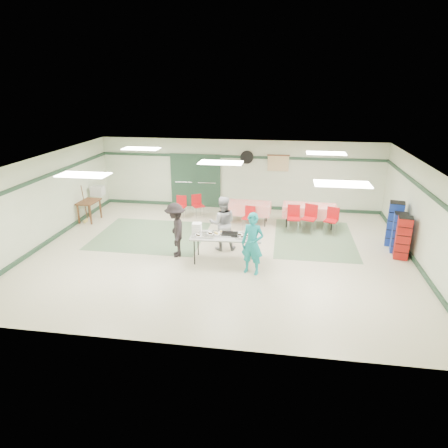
# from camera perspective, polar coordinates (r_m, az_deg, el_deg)

# --- Properties ---
(floor) EXTENTS (11.00, 11.00, 0.00)m
(floor) POSITION_cam_1_polar(r_m,az_deg,el_deg) (11.89, -0.44, -4.02)
(floor) COLOR beige
(floor) RESTS_ON ground
(ceiling) EXTENTS (11.00, 11.00, 0.00)m
(ceiling) POSITION_cam_1_polar(r_m,az_deg,el_deg) (11.08, -0.47, 8.86)
(ceiling) COLOR white
(ceiling) RESTS_ON wall_back
(wall_back) EXTENTS (11.00, 0.00, 11.00)m
(wall_back) POSITION_cam_1_polar(r_m,az_deg,el_deg) (15.73, 2.16, 7.07)
(wall_back) COLOR beige
(wall_back) RESTS_ON floor
(wall_front) EXTENTS (11.00, 0.00, 11.00)m
(wall_front) POSITION_cam_1_polar(r_m,az_deg,el_deg) (7.33, -6.07, -8.32)
(wall_front) COLOR beige
(wall_front) RESTS_ON floor
(wall_left) EXTENTS (0.00, 9.00, 9.00)m
(wall_left) POSITION_cam_1_polar(r_m,az_deg,el_deg) (13.40, -24.40, 3.06)
(wall_left) COLOR beige
(wall_left) RESTS_ON floor
(wall_right) EXTENTS (0.00, 9.00, 9.00)m
(wall_right) POSITION_cam_1_polar(r_m,az_deg,el_deg) (11.90, 26.71, 0.76)
(wall_right) COLOR beige
(wall_right) RESTS_ON floor
(trim_back) EXTENTS (11.00, 0.06, 0.10)m
(trim_back) POSITION_cam_1_polar(r_m,az_deg,el_deg) (15.56, 2.18, 9.56)
(trim_back) COLOR #203C2A
(trim_back) RESTS_ON wall_back
(baseboard_back) EXTENTS (11.00, 0.06, 0.12)m
(baseboard_back) POSITION_cam_1_polar(r_m,az_deg,el_deg) (16.03, 2.09, 2.54)
(baseboard_back) COLOR #203C2A
(baseboard_back) RESTS_ON floor
(trim_left) EXTENTS (0.06, 9.00, 0.10)m
(trim_left) POSITION_cam_1_polar(r_m,az_deg,el_deg) (13.22, -24.71, 5.96)
(trim_left) COLOR #203C2A
(trim_left) RESTS_ON wall_back
(baseboard_left) EXTENTS (0.06, 9.00, 0.12)m
(baseboard_left) POSITION_cam_1_polar(r_m,az_deg,el_deg) (13.77, -23.55, -2.08)
(baseboard_left) COLOR #203C2A
(baseboard_left) RESTS_ON floor
(trim_right) EXTENTS (0.06, 9.00, 0.10)m
(trim_right) POSITION_cam_1_polar(r_m,az_deg,el_deg) (11.70, 27.09, 4.01)
(trim_right) COLOR #203C2A
(trim_right) RESTS_ON wall_back
(baseboard_right) EXTENTS (0.06, 9.00, 0.12)m
(baseboard_right) POSITION_cam_1_polar(r_m,az_deg,el_deg) (12.32, 25.67, -4.91)
(baseboard_right) COLOR #203C2A
(baseboard_right) RESTS_ON floor
(green_patch_a) EXTENTS (3.50, 3.00, 0.01)m
(green_patch_a) POSITION_cam_1_polar(r_m,az_deg,el_deg) (13.37, -10.39, -1.59)
(green_patch_a) COLOR gray
(green_patch_a) RESTS_ON floor
(green_patch_b) EXTENTS (2.50, 3.50, 0.01)m
(green_patch_b) POSITION_cam_1_polar(r_m,az_deg,el_deg) (13.19, 12.73, -2.06)
(green_patch_b) COLOR gray
(green_patch_b) RESTS_ON floor
(double_door_left) EXTENTS (0.90, 0.06, 2.10)m
(double_door_left) POSITION_cam_1_polar(r_m,az_deg,el_deg) (16.13, -5.72, 6.21)
(double_door_left) COLOR #979997
(double_door_left) RESTS_ON floor
(double_door_right) EXTENTS (0.90, 0.06, 2.10)m
(double_door_right) POSITION_cam_1_polar(r_m,az_deg,el_deg) (15.92, -2.38, 6.11)
(double_door_right) COLOR #979997
(double_door_right) RESTS_ON floor
(door_frame) EXTENTS (2.00, 0.03, 2.15)m
(door_frame) POSITION_cam_1_polar(r_m,az_deg,el_deg) (16.00, -4.09, 6.15)
(door_frame) COLOR #203C2A
(door_frame) RESTS_ON floor
(wall_fan) EXTENTS (0.50, 0.10, 0.50)m
(wall_fan) POSITION_cam_1_polar(r_m,az_deg,el_deg) (15.50, 3.28, 9.50)
(wall_fan) COLOR black
(wall_fan) RESTS_ON wall_back
(scroll_banner) EXTENTS (0.80, 0.02, 0.60)m
(scroll_banner) POSITION_cam_1_polar(r_m,az_deg,el_deg) (15.47, 7.74, 8.59)
(scroll_banner) COLOR tan
(scroll_banner) RESTS_ON wall_back
(serving_table) EXTENTS (1.99, 0.89, 0.76)m
(serving_table) POSITION_cam_1_polar(r_m,az_deg,el_deg) (11.05, 0.30, -1.89)
(serving_table) COLOR #A4A39F
(serving_table) RESTS_ON floor
(sheet_tray_right) EXTENTS (0.59, 0.46, 0.02)m
(sheet_tray_right) POSITION_cam_1_polar(r_m,az_deg,el_deg) (10.96, 3.19, -1.81)
(sheet_tray_right) COLOR silver
(sheet_tray_right) RESTS_ON serving_table
(sheet_tray_mid) EXTENTS (0.60, 0.47, 0.02)m
(sheet_tray_mid) POSITION_cam_1_polar(r_m,az_deg,el_deg) (11.11, -0.34, -1.46)
(sheet_tray_mid) COLOR silver
(sheet_tray_mid) RESTS_ON serving_table
(sheet_tray_left) EXTENTS (0.62, 0.48, 0.02)m
(sheet_tray_left) POSITION_cam_1_polar(r_m,az_deg,el_deg) (11.05, -2.91, -1.62)
(sheet_tray_left) COLOR silver
(sheet_tray_left) RESTS_ON serving_table
(baking_pan) EXTENTS (0.46, 0.30, 0.08)m
(baking_pan) POSITION_cam_1_polar(r_m,az_deg,el_deg) (11.03, 0.83, -1.47)
(baking_pan) COLOR black
(baking_pan) RESTS_ON serving_table
(foam_box_stack) EXTENTS (0.26, 0.24, 0.29)m
(foam_box_stack) POSITION_cam_1_polar(r_m,az_deg,el_deg) (11.22, -3.90, -0.57)
(foam_box_stack) COLOR white
(foam_box_stack) RESTS_ON serving_table
(volunteer_teal) EXTENTS (0.69, 0.55, 1.66)m
(volunteer_teal) POSITION_cam_1_polar(r_m,az_deg,el_deg) (10.35, 4.08, -2.83)
(volunteer_teal) COLOR teal
(volunteer_teal) RESTS_ON floor
(volunteer_grey) EXTENTS (0.91, 0.77, 1.65)m
(volunteer_grey) POSITION_cam_1_polar(r_m,az_deg,el_deg) (11.80, -0.21, 0.09)
(volunteer_grey) COLOR gray
(volunteer_grey) RESTS_ON floor
(volunteer_dark) EXTENTS (0.89, 1.16, 1.58)m
(volunteer_dark) POSITION_cam_1_polar(r_m,az_deg,el_deg) (11.45, -6.94, -0.85)
(volunteer_dark) COLOR black
(volunteer_dark) RESTS_ON floor
(dining_table_a) EXTENTS (1.84, 0.86, 0.77)m
(dining_table_a) POSITION_cam_1_polar(r_m,az_deg,el_deg) (14.14, 12.10, 1.91)
(dining_table_a) COLOR red
(dining_table_a) RESTS_ON floor
(dining_table_b) EXTENTS (1.73, 0.83, 0.77)m
(dining_table_b) POSITION_cam_1_polar(r_m,az_deg,el_deg) (14.16, 3.19, 2.36)
(dining_table_b) COLOR red
(dining_table_b) RESTS_ON floor
(chair_a) EXTENTS (0.56, 0.56, 0.94)m
(chair_a) POSITION_cam_1_polar(r_m,az_deg,el_deg) (13.60, 12.19, 1.23)
(chair_a) COLOR red
(chair_a) RESTS_ON floor
(chair_b) EXTENTS (0.43, 0.43, 0.89)m
(chair_b) POSITION_cam_1_polar(r_m,az_deg,el_deg) (13.58, 9.92, 1.23)
(chair_b) COLOR red
(chair_b) RESTS_ON floor
(chair_c) EXTENTS (0.53, 0.53, 0.87)m
(chair_c) POSITION_cam_1_polar(r_m,az_deg,el_deg) (13.68, 15.16, 0.89)
(chair_c) COLOR red
(chair_c) RESTS_ON floor
(chair_d) EXTENTS (0.45, 0.46, 0.79)m
(chair_d) POSITION_cam_1_polar(r_m,az_deg,el_deg) (13.63, 3.63, 1.27)
(chair_d) COLOR red
(chair_d) RESTS_ON floor
(chair_loose_a) EXTENTS (0.54, 0.54, 0.83)m
(chair_loose_a) POSITION_cam_1_polar(r_m,az_deg,el_deg) (14.90, -3.82, 2.98)
(chair_loose_a) COLOR red
(chair_loose_a) RESTS_ON floor
(chair_loose_b) EXTENTS (0.40, 0.40, 0.81)m
(chair_loose_b) POSITION_cam_1_polar(r_m,az_deg,el_deg) (14.87, -6.18, 2.82)
(chair_loose_b) COLOR red
(chair_loose_b) RESTS_ON floor
(crate_stack_blue_a) EXTENTS (0.51, 0.51, 1.38)m
(crate_stack_blue_a) POSITION_cam_1_polar(r_m,az_deg,el_deg) (13.22, 23.18, 0.02)
(crate_stack_blue_a) COLOR navy
(crate_stack_blue_a) RESTS_ON floor
(crate_stack_red) EXTENTS (0.45, 0.45, 1.24)m
(crate_stack_red) POSITION_cam_1_polar(r_m,az_deg,el_deg) (12.34, 24.19, -1.82)
(crate_stack_red) COLOR #9A100F
(crate_stack_red) RESTS_ON floor
(crate_stack_blue_b) EXTENTS (0.43, 0.43, 1.21)m
(crate_stack_blue_b) POSITION_cam_1_polar(r_m,az_deg,el_deg) (12.74, 23.70, -1.18)
(crate_stack_blue_b) COLOR navy
(crate_stack_blue_b) RESTS_ON floor
(printer_table) EXTENTS (0.62, 0.92, 0.74)m
(printer_table) POSITION_cam_1_polar(r_m,az_deg,el_deg) (15.15, -18.75, 2.76)
(printer_table) COLOR brown
(printer_table) RESTS_ON floor
(office_printer) EXTENTS (0.47, 0.42, 0.35)m
(office_printer) POSITION_cam_1_polar(r_m,az_deg,el_deg) (15.74, -17.61, 4.56)
(office_printer) COLOR beige
(office_printer) RESTS_ON printer_table
(broom) EXTENTS (0.08, 0.22, 1.35)m
(broom) POSITION_cam_1_polar(r_m,az_deg,el_deg) (15.04, -19.31, 2.82)
(broom) COLOR brown
(broom) RESTS_ON floor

